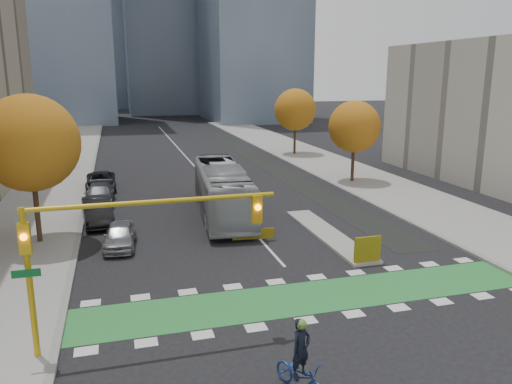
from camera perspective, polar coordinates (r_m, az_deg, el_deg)
ground at (r=20.46m, az=8.02°, el=-13.50°), size 300.00×300.00×0.00m
sidewalk_west at (r=38.22m, az=-24.16°, el=-1.69°), size 7.00×120.00×0.15m
sidewalk_east at (r=43.24m, az=13.86°, el=0.73°), size 7.00×120.00×0.15m
curb_west at (r=37.84m, az=-18.92°, el=-1.37°), size 0.30×120.00×0.16m
curb_east at (r=41.65m, az=9.65°, el=0.46°), size 0.30×120.00×0.16m
bike_crossing at (r=21.69m, az=6.40°, el=-11.80°), size 20.00×3.00×0.01m
centre_line at (r=57.88m, az=-8.02°, el=4.02°), size 0.15×70.00×0.01m
bike_lane_paint at (r=49.87m, az=2.15°, el=2.66°), size 2.50×50.00×0.01m
median_island at (r=29.57m, az=8.17°, el=-4.78°), size 1.60×10.00×0.16m
hazard_board at (r=25.27m, az=12.62°, el=-6.41°), size 1.40×0.12×1.30m
tree_west at (r=29.21m, az=-24.42°, el=5.10°), size 5.20×5.20×8.22m
tree_east_near at (r=43.53m, az=11.18°, el=7.34°), size 4.40×4.40×7.08m
tree_east_far at (r=58.35m, az=4.50°, el=9.36°), size 4.80×4.80×7.65m
traffic_signal_west at (r=16.94m, az=-16.25°, el=-4.92°), size 8.53×0.56×5.20m
cyclist at (r=15.54m, az=5.11°, el=-19.43°), size 1.46×2.14×2.34m
bus at (r=33.12m, az=-3.88°, el=0.20°), size 3.96×12.42×3.40m
parked_car_a at (r=28.10m, az=-15.30°, el=-4.80°), size 1.97×4.11×1.36m
parked_car_b at (r=32.90m, az=-17.69°, el=-2.11°), size 2.18×4.99×1.60m
parked_car_c at (r=37.78m, az=-17.48°, el=-0.29°), size 2.22×5.00×1.43m
parked_car_d at (r=42.66m, az=-17.32°, el=1.20°), size 2.39×5.05×1.39m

